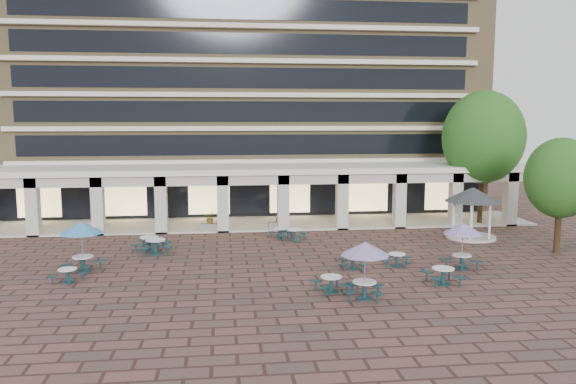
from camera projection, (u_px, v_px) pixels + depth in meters
name	position (u px, v px, depth m)	size (l,w,h in m)	color
ground	(267.00, 282.00, 27.31)	(120.00, 120.00, 0.00)	brown
apartment_building	(245.00, 66.00, 50.74)	(40.00, 15.50, 25.20)	#917B52
retail_arcade	(251.00, 185.00, 41.49)	(42.00, 6.60, 4.40)	white
picnic_table_2	(331.00, 282.00, 25.65)	(1.89, 1.89, 0.73)	#14393D
picnic_table_3	(443.00, 274.00, 26.83)	(1.84, 1.84, 0.80)	#14393D
picnic_table_4	(82.00, 230.00, 28.83)	(2.25, 2.25, 2.60)	#14393D
picnic_table_5	(67.00, 274.00, 27.11)	(1.86, 1.86, 0.68)	#14393D
picnic_table_6	(365.00, 251.00, 24.43)	(2.20, 2.20, 2.55)	#14393D
picnic_table_7	(397.00, 259.00, 30.13)	(1.86, 1.86, 0.69)	#14393D
picnic_table_8	(156.00, 245.00, 32.86)	(2.10, 2.10, 0.86)	#14393D
picnic_table_9	(294.00, 234.00, 36.37)	(2.08, 2.08, 0.77)	#14393D
picnic_table_10	(353.00, 262.00, 29.51)	(1.66, 1.66, 0.67)	#14393D
picnic_table_11	(463.00, 230.00, 29.37)	(2.10, 2.10, 2.43)	#14393D
picnic_table_12	(149.00, 242.00, 33.72)	(2.11, 2.11, 0.83)	#14393D
picnic_table_13	(281.00, 232.00, 37.22)	(1.76, 1.76, 0.64)	#14393D
gazebo	(472.00, 200.00, 36.86)	(3.62, 3.62, 3.36)	beige
tree_east_a	(561.00, 178.00, 32.57)	(4.08, 4.08, 6.80)	#382816
tree_east_c	(483.00, 137.00, 41.24)	(5.96, 5.96, 9.93)	#382816
planter_left	(210.00, 223.00, 39.60)	(1.50, 0.85, 1.35)	gray
planter_right	(279.00, 223.00, 40.17)	(1.50, 0.60, 1.17)	gray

